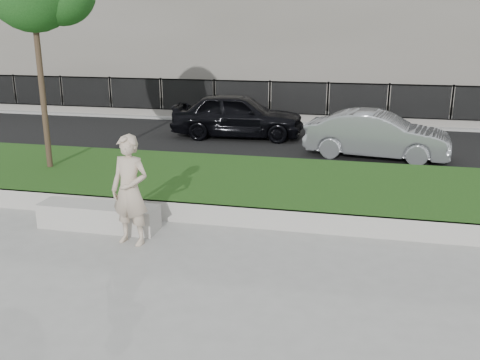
% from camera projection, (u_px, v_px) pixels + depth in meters
% --- Properties ---
extents(ground, '(90.00, 90.00, 0.00)m').
position_uv_depth(ground, '(190.00, 245.00, 9.37)').
color(ground, gray).
rests_on(ground, ground).
extents(grass_bank, '(34.00, 4.00, 0.40)m').
position_uv_depth(grass_bank, '(230.00, 185.00, 12.12)').
color(grass_bank, '#0E3811').
rests_on(grass_bank, ground).
extents(grass_kerb, '(34.00, 0.08, 0.40)m').
position_uv_depth(grass_kerb, '(207.00, 214.00, 10.28)').
color(grass_kerb, '#A8A59E').
rests_on(grass_kerb, ground).
extents(street, '(34.00, 7.00, 0.04)m').
position_uv_depth(street, '(270.00, 142.00, 17.32)').
color(street, black).
rests_on(street, ground).
extents(far_pavement, '(34.00, 3.00, 0.12)m').
position_uv_depth(far_pavement, '(288.00, 117.00, 21.52)').
color(far_pavement, gray).
rests_on(far_pavement, ground).
extents(iron_fence, '(32.00, 0.30, 1.50)m').
position_uv_depth(iron_fence, '(285.00, 109.00, 20.44)').
color(iron_fence, slate).
rests_on(iron_fence, far_pavement).
extents(stone_bench, '(2.28, 0.57, 0.47)m').
position_uv_depth(stone_bench, '(99.00, 216.00, 10.07)').
color(stone_bench, '#A8A59E').
rests_on(stone_bench, ground).
extents(man, '(0.78, 0.58, 1.94)m').
position_uv_depth(man, '(130.00, 190.00, 9.19)').
color(man, '#C3AF96').
rests_on(man, ground).
extents(book, '(0.24, 0.20, 0.02)m').
position_uv_depth(book, '(129.00, 203.00, 10.05)').
color(book, beige).
rests_on(book, stone_bench).
extents(car_dark, '(4.44, 2.00, 1.48)m').
position_uv_depth(car_dark, '(238.00, 115.00, 17.71)').
color(car_dark, black).
rests_on(car_dark, street).
extents(car_silver, '(4.13, 1.95, 1.31)m').
position_uv_depth(car_silver, '(377.00, 135.00, 15.04)').
color(car_silver, gray).
rests_on(car_silver, street).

